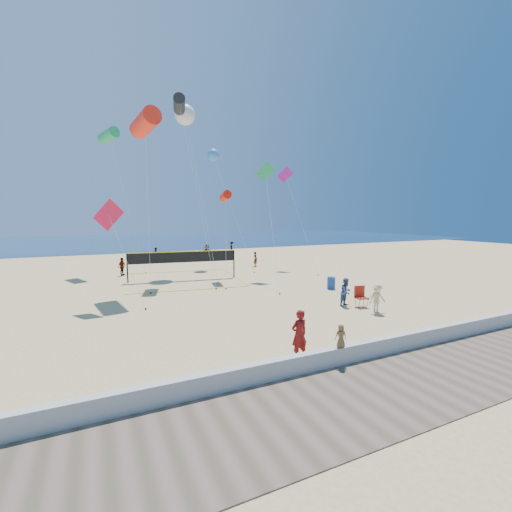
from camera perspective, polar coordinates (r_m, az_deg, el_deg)
name	(u,v)px	position (r m, az deg, el deg)	size (l,w,h in m)	color
ground	(306,334)	(15.01, 8.31, -12.68)	(120.00, 120.00, 0.00)	#D5BC78
ocean	(137,241)	(74.35, -19.18, 2.44)	(140.00, 50.00, 0.03)	#112450
seawall	(355,352)	(12.69, 16.11, -15.13)	(32.00, 0.30, 0.60)	#B3B3AE
boardwalk	(401,386)	(11.52, 23.04, -19.28)	(32.00, 3.60, 0.03)	brown
woman	(299,335)	(12.21, 7.22, -12.88)	(0.64, 0.42, 1.76)	maroon
toddler	(341,336)	(11.99, 13.96, -12.82)	(0.39, 0.25, 0.79)	brown
bystander_a	(346,292)	(19.72, 14.78, -5.81)	(0.75, 0.59, 1.55)	#304B78
bystander_b	(377,298)	(18.83, 19.55, -6.63)	(0.97, 0.56, 1.51)	beige
far_person_0	(122,267)	(30.82, -21.44, -1.65)	(0.89, 0.37, 1.52)	gray
far_person_1	(207,252)	(39.73, -8.15, 0.65)	(1.61, 0.51, 1.73)	gray
far_person_2	(255,259)	(33.94, -0.09, -0.53)	(0.53, 0.35, 1.45)	gray
far_person_3	(156,254)	(39.91, -16.29, 0.31)	(0.73, 0.56, 1.49)	gray
far_person_4	(232,247)	(46.54, -4.05, 1.44)	(0.98, 0.56, 1.52)	gray
camp_chair	(361,295)	(19.81, 17.03, -6.22)	(0.72, 0.85, 1.26)	#9E1D12
trash_barrel	(331,283)	(24.10, 12.42, -4.39)	(0.54, 0.54, 0.82)	navy
volleyball_net	(183,260)	(27.33, -12.07, -0.72)	(9.34, 9.21, 2.25)	black
kite_0	(145,123)	(25.11, -17.99, 20.36)	(1.80, 3.34, 11.85)	red
kite_1	(179,104)	(30.17, -12.67, 23.44)	(1.47, 7.46, 14.36)	black
kite_2	(225,196)	(27.65, -5.11, 9.88)	(2.14, 5.27, 6.99)	red
kite_3	(110,218)	(20.43, -23.17, 5.81)	(2.35, 2.42, 5.92)	#E61843
kite_4	(266,177)	(28.49, 1.65, 13.03)	(3.30, 7.39, 9.45)	#23A35C
kite_5	(287,180)	(34.23, 5.17, 12.52)	(1.50, 6.70, 9.83)	#BA199F
kite_6	(185,115)	(33.68, -11.76, 22.04)	(2.01, 8.63, 14.89)	silver
kite_7	(213,155)	(36.08, -7.15, 16.35)	(2.19, 7.68, 11.70)	#3781DF
kite_8	(109,136)	(34.88, -23.37, 17.94)	(3.32, 4.66, 12.77)	#23A35C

